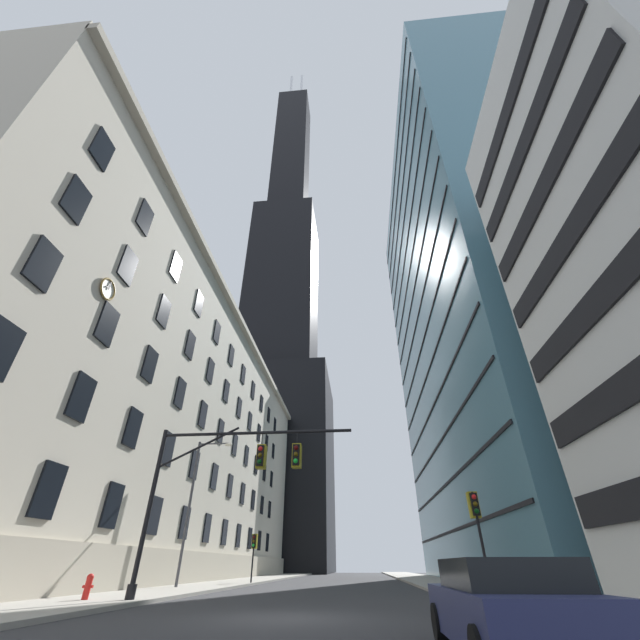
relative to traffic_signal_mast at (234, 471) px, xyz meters
name	(u,v)px	position (x,y,z in m)	size (l,w,h in m)	color
ground_plane	(283,621)	(3.18, -4.01, -4.89)	(102.00, 160.00, 0.10)	#303033
sidewalk_left	(6,612)	(-5.32, -4.01, -4.77)	(5.00, 160.00, 0.15)	gray
sidewalk_right	(596,618)	(11.68, -4.01, -4.77)	(5.00, 160.00, 0.15)	gray
station_building	(154,436)	(-16.71, 23.01, 8.42)	(18.45, 66.04, 26.56)	beige
dark_skyscraper	(281,326)	(-13.50, 69.89, 51.68)	(26.31, 26.31, 193.38)	black
glass_office_midrise	(493,306)	(24.07, 25.16, 24.78)	(19.87, 43.06, 59.25)	teal
traffic_signal_mast	(234,471)	(0.00, 0.00, 0.00)	(9.06, 0.63, 6.66)	black
traffic_light_near_right	(475,511)	(10.51, 1.39, -1.58)	(0.40, 0.63, 3.88)	black
traffic_light_far_left	(254,544)	(-3.15, 17.62, -2.09)	(0.40, 0.63, 3.29)	black
street_lamppost	(196,495)	(-5.66, 10.12, 0.48)	(2.57, 0.32, 8.80)	#47474C
fire_hydrant	(88,585)	(-5.26, -0.26, -4.23)	(0.42, 0.26, 0.85)	red
parked_car	(508,607)	(7.85, -9.58, -4.15)	(1.97, 4.59, 1.37)	navy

